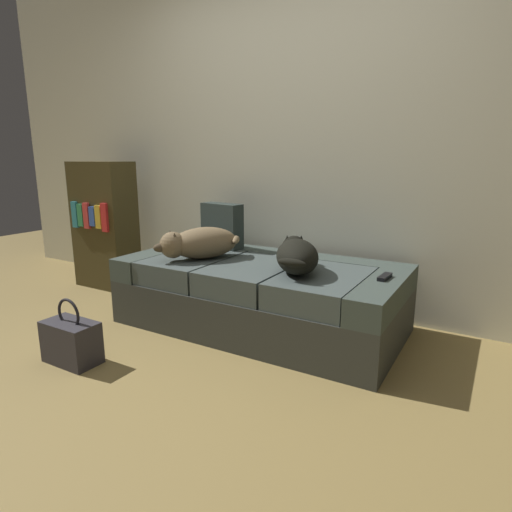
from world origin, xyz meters
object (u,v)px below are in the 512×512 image
dog_dark (296,255)px  bookshelf (105,225)px  couch (260,294)px  dog_tan (199,243)px  tv_remote (385,277)px  handbag (71,341)px  throw_pillow (222,226)px

dog_dark → bookshelf: size_ratio=0.50×
couch → dog_tan: size_ratio=3.17×
couch → tv_remote: 0.86m
handbag → tv_remote: bearing=34.5°
tv_remote → handbag: 1.82m
tv_remote → couch: bearing=-175.9°
tv_remote → throw_pillow: 1.34m
couch → bookshelf: size_ratio=1.69×
tv_remote → bookshelf: bookshelf is taller
dog_tan → handbag: size_ratio=1.55×
dog_tan → bookshelf: bearing=168.0°
dog_tan → dog_dark: dog_tan is taller
bookshelf → handbag: bearing=-48.5°
dog_dark → handbag: (-0.96, -0.91, -0.43)m
couch → throw_pillow: size_ratio=5.47×
handbag → dog_dark: bearing=43.4°
dog_tan → dog_dark: (0.72, 0.03, -0.01)m
handbag → couch: bearing=57.1°
bookshelf → dog_dark: bearing=-6.7°
dog_tan → bookshelf: size_ratio=0.53×
throw_pillow → bookshelf: size_ratio=0.31×
couch → handbag: size_ratio=4.92×
tv_remote → bookshelf: (-2.48, 0.13, 0.09)m
dog_tan → tv_remote: bearing=6.4°
couch → tv_remote: tv_remote is taller
tv_remote → dog_dark: bearing=-164.9°
dog_dark → tv_remote: size_ratio=3.70×
bookshelf → couch: bearing=-4.7°
dog_tan → dog_dark: 0.72m
tv_remote → handbag: size_ratio=0.40×
tv_remote → throw_pillow: bearing=172.7°
dog_dark → tv_remote: (0.51, 0.10, -0.09)m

